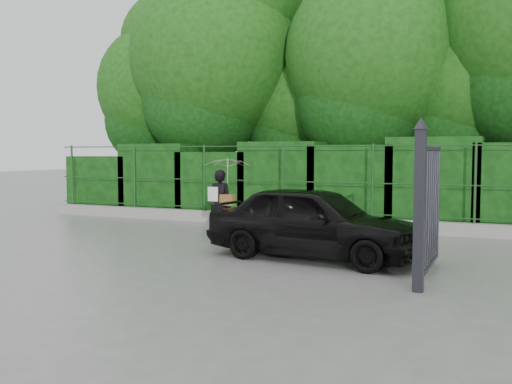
% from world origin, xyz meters
% --- Properties ---
extents(ground, '(80.00, 80.00, 0.00)m').
position_xyz_m(ground, '(0.00, 0.00, 0.00)').
color(ground, gray).
extents(kerb, '(14.00, 0.25, 0.30)m').
position_xyz_m(kerb, '(0.00, 4.50, 0.15)').
color(kerb, '#9E9E99').
rests_on(kerb, ground).
extents(fence, '(14.13, 0.06, 1.80)m').
position_xyz_m(fence, '(0.22, 4.50, 1.20)').
color(fence, '#1B451B').
rests_on(fence, kerb).
extents(hedge, '(14.20, 1.20, 2.26)m').
position_xyz_m(hedge, '(0.20, 5.50, 1.04)').
color(hedge, black).
rests_on(hedge, ground).
extents(trees, '(17.10, 6.15, 8.08)m').
position_xyz_m(trees, '(1.14, 7.74, 4.62)').
color(trees, black).
rests_on(trees, ground).
extents(gate, '(0.22, 2.33, 2.36)m').
position_xyz_m(gate, '(4.60, -0.72, 1.19)').
color(gate, '#232329').
rests_on(gate, ground).
extents(woman, '(1.01, 1.02, 1.79)m').
position_xyz_m(woman, '(-0.10, 2.25, 1.18)').
color(woman, black).
rests_on(woman, ground).
extents(car, '(4.04, 2.04, 1.32)m').
position_xyz_m(car, '(2.54, 0.52, 0.66)').
color(car, black).
rests_on(car, ground).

